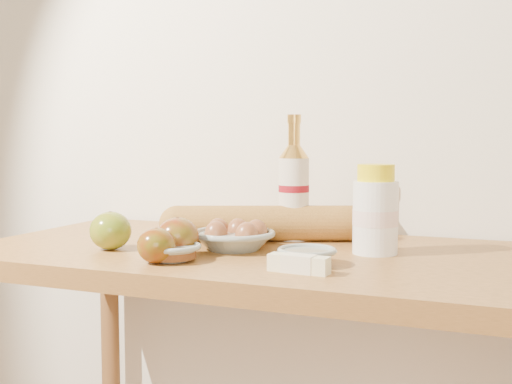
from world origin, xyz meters
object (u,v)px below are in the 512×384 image
at_px(egg_bowl, 234,237).
at_px(table, 261,308).
at_px(bourbon_bottle, 294,189).
at_px(cream_bottle, 375,212).
at_px(baguette, 266,223).

bearing_deg(egg_bowl, table, 24.46).
bearing_deg(bourbon_bottle, table, -92.83).
relative_size(bourbon_bottle, egg_bowl, 1.44).
xyz_separation_m(table, egg_bowl, (-0.05, -0.02, 0.15)).
height_order(cream_bottle, baguette, cream_bottle).
bearing_deg(egg_bowl, cream_bottle, 12.53).
height_order(bourbon_bottle, egg_bowl, bourbon_bottle).
distance_m(egg_bowl, baguette, 0.13).
height_order(bourbon_bottle, cream_bottle, bourbon_bottle).
height_order(cream_bottle, egg_bowl, cream_bottle).
distance_m(table, baguette, 0.19).
xyz_separation_m(table, baguette, (-0.03, 0.10, 0.16)).
bearing_deg(table, egg_bowl, -155.54).
distance_m(cream_bottle, egg_bowl, 0.29).
height_order(egg_bowl, baguette, baguette).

